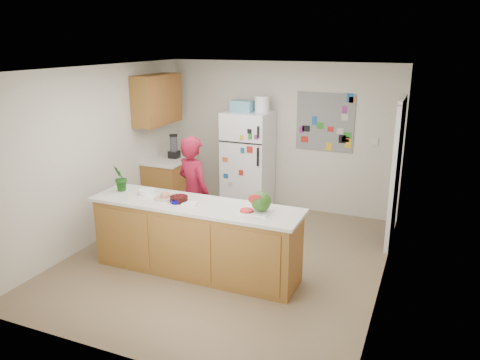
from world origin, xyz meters
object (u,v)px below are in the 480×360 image
at_px(person, 194,193).
at_px(refrigerator, 248,162).
at_px(cherry_bowl, 179,199).
at_px(watermelon, 261,202).

bearing_deg(person, refrigerator, -70.50).
bearing_deg(cherry_bowl, person, 103.70).
distance_m(refrigerator, cherry_bowl, 2.41).
distance_m(person, watermelon, 1.40).
xyz_separation_m(watermelon, cherry_bowl, (-1.06, -0.05, -0.09)).
height_order(refrigerator, person, refrigerator).
bearing_deg(person, cherry_bowl, 127.32).
height_order(person, cherry_bowl, person).
xyz_separation_m(refrigerator, watermelon, (1.10, -2.35, 0.20)).
height_order(person, watermelon, person).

